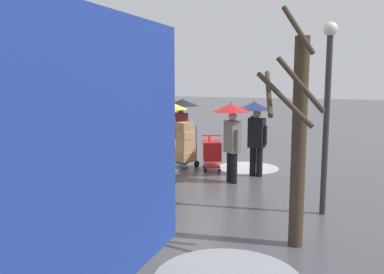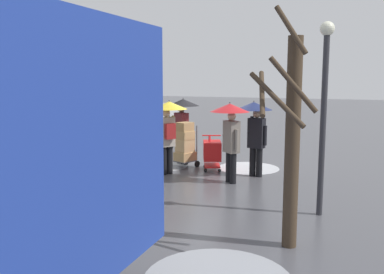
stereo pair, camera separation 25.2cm
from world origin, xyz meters
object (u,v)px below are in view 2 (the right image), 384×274
(cargo_van_parked_right, at_px, (117,124))
(pedestrian_black_side, at_px, (255,121))
(bare_tree_near, at_px, (291,137))
(street_lamp, at_px, (324,99))
(pedestrian_far_side, at_px, (230,124))
(hand_dolly_boxes, at_px, (185,144))
(pedestrian_white_side, at_px, (182,115))
(pedestrian_pink_side, at_px, (168,120))
(shopping_cart_vendor, at_px, (212,151))

(cargo_van_parked_right, xyz_separation_m, pedestrian_black_side, (-5.15, 0.95, 0.39))
(bare_tree_near, bearing_deg, street_lamp, -99.68)
(cargo_van_parked_right, height_order, pedestrian_far_side, cargo_van_parked_right)
(hand_dolly_boxes, relative_size, pedestrian_white_side, 0.66)
(hand_dolly_boxes, relative_size, bare_tree_near, 0.37)
(pedestrian_pink_side, bearing_deg, cargo_van_parked_right, -30.84)
(cargo_van_parked_right, relative_size, bare_tree_near, 1.40)
(cargo_van_parked_right, bearing_deg, pedestrian_black_side, 169.52)
(hand_dolly_boxes, height_order, bare_tree_near, bare_tree_near)
(pedestrian_white_side, relative_size, pedestrian_far_side, 1.00)
(pedestrian_black_side, bearing_deg, pedestrian_white_side, -17.00)
(cargo_van_parked_right, xyz_separation_m, hand_dolly_boxes, (-2.88, 0.67, -0.43))
(pedestrian_black_side, height_order, pedestrian_white_side, same)
(pedestrian_pink_side, height_order, pedestrian_far_side, same)
(street_lamp, bearing_deg, hand_dolly_boxes, -35.68)
(pedestrian_pink_side, xyz_separation_m, pedestrian_black_side, (-2.37, -0.70, 0.00))
(pedestrian_far_side, bearing_deg, street_lamp, 143.11)
(pedestrian_far_side, height_order, street_lamp, street_lamp)
(shopping_cart_vendor, height_order, pedestrian_far_side, pedestrian_far_side)
(pedestrian_far_side, relative_size, bare_tree_near, 0.55)
(pedestrian_white_side, xyz_separation_m, pedestrian_far_side, (-2.15, 1.74, 0.00))
(pedestrian_black_side, xyz_separation_m, bare_tree_near, (-1.74, 4.73, 0.27))
(shopping_cart_vendor, relative_size, pedestrian_far_side, 0.49)
(bare_tree_near, bearing_deg, pedestrian_pink_side, -44.38)
(hand_dolly_boxes, distance_m, pedestrian_pink_side, 1.29)
(cargo_van_parked_right, xyz_separation_m, pedestrian_far_side, (-4.72, 1.91, 0.41))
(pedestrian_black_side, bearing_deg, pedestrian_far_side, 65.88)
(street_lamp, bearing_deg, pedestrian_black_side, -53.80)
(cargo_van_parked_right, distance_m, pedestrian_pink_side, 3.26)
(pedestrian_far_side, distance_m, street_lamp, 3.22)
(pedestrian_far_side, bearing_deg, cargo_van_parked_right, -21.99)
(pedestrian_white_side, bearing_deg, cargo_van_parked_right, -3.66)
(pedestrian_black_side, bearing_deg, pedestrian_pink_side, 16.56)
(shopping_cart_vendor, distance_m, pedestrian_pink_side, 1.72)
(bare_tree_near, bearing_deg, cargo_van_parked_right, -39.51)
(pedestrian_pink_side, height_order, pedestrian_white_side, same)
(pedestrian_black_side, bearing_deg, street_lamp, 126.20)
(pedestrian_far_side, bearing_deg, hand_dolly_boxes, -33.97)
(hand_dolly_boxes, bearing_deg, street_lamp, 144.32)
(pedestrian_far_side, bearing_deg, pedestrian_white_side, -39.01)
(pedestrian_white_side, distance_m, street_lamp, 5.94)
(hand_dolly_boxes, bearing_deg, pedestrian_black_side, 172.88)
(shopping_cart_vendor, bearing_deg, bare_tree_near, 121.89)
(bare_tree_near, bearing_deg, pedestrian_black_side, -69.76)
(hand_dolly_boxes, xyz_separation_m, bare_tree_near, (-4.01, 5.01, 1.10))
(cargo_van_parked_right, relative_size, street_lamp, 1.40)
(pedestrian_pink_side, xyz_separation_m, pedestrian_far_side, (-1.94, 0.25, 0.01))
(pedestrian_white_side, bearing_deg, pedestrian_far_side, 140.99)
(cargo_van_parked_right, xyz_separation_m, bare_tree_near, (-6.89, 5.68, 0.66))
(shopping_cart_vendor, height_order, hand_dolly_boxes, hand_dolly_boxes)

